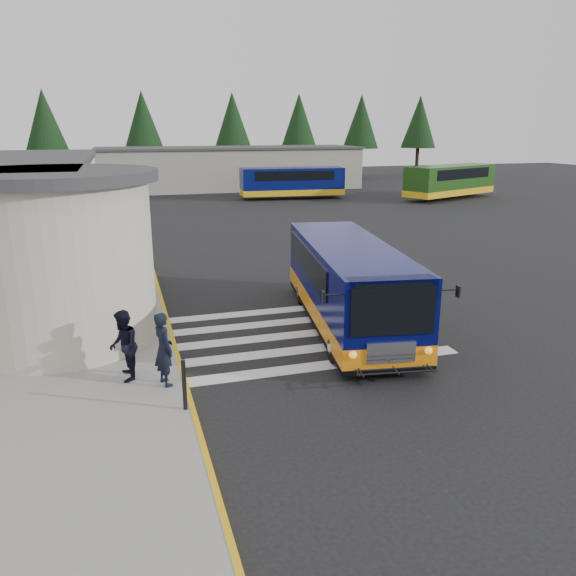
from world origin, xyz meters
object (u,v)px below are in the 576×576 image
object	(u,v)px
pedestrian_a	(164,349)
transit_bus	(348,287)
bollard	(184,385)
far_bus_b	(450,180)
pedestrian_b	(124,346)
far_bus_a	(292,181)

from	to	relation	value
pedestrian_a	transit_bus	bearing A→B (deg)	-81.98
bollard	far_bus_b	world-z (taller)	far_bus_b
transit_bus	far_bus_b	xyz separation A→B (m)	(21.45, 28.22, 0.38)
pedestrian_b	far_bus_a	size ratio (longest dim) A/B	0.19
pedestrian_b	pedestrian_a	bearing A→B (deg)	58.64
far_bus_a	far_bus_b	world-z (taller)	far_bus_b
pedestrian_b	far_bus_a	world-z (taller)	far_bus_a
transit_bus	far_bus_b	size ratio (longest dim) A/B	0.95
far_bus_a	bollard	bearing A→B (deg)	163.83
pedestrian_b	bollard	size ratio (longest dim) A/B	1.52
transit_bus	pedestrian_a	size ratio (longest dim) A/B	5.29
bollard	pedestrian_a	bearing A→B (deg)	102.13
pedestrian_a	far_bus_b	size ratio (longest dim) A/B	0.18
pedestrian_b	far_bus_b	size ratio (longest dim) A/B	0.17
bollard	transit_bus	bearing A→B (deg)	37.95
pedestrian_a	far_bus_a	xyz separation A→B (m)	(14.03, 35.26, 0.46)
transit_bus	pedestrian_b	bearing A→B (deg)	-151.70
bollard	pedestrian_b	bearing A→B (deg)	121.67
far_bus_a	far_bus_b	distance (m)	13.95
transit_bus	bollard	bearing A→B (deg)	-133.46
pedestrian_b	bollard	bearing A→B (deg)	31.64
transit_bus	pedestrian_a	world-z (taller)	transit_bus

